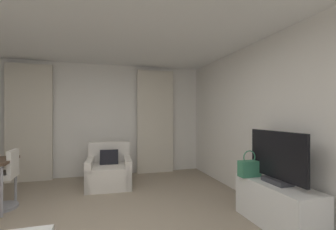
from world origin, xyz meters
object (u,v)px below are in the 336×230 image
Objects in this scene: tv_flatscreen at (277,159)px; desk_chair at (3,183)px; armchair at (109,172)px; tv_console at (277,205)px; handbag_primary at (249,168)px.

desk_chair is at bearing 155.29° from tv_flatscreen.
armchair reaches higher than tv_console.
tv_console is (3.55, -1.63, -0.12)m from desk_chair.
armchair is 1.74m from desk_chair.
tv_flatscreen is (1.97, -2.35, 0.58)m from armchair.
handbag_primary is at bearing -20.15° from desk_chair.
tv_flatscreen reaches higher than armchair.
desk_chair is at bearing 155.29° from tv_console.
tv_console is 1.21× the size of tv_flatscreen.
armchair is at bearing 133.06° from handbag_primary.
tv_flatscreen reaches higher than tv_console.
desk_chair reaches higher than armchair.
tv_console is 0.56m from handbag_primary.
tv_flatscreen is 0.44m from handbag_primary.
desk_chair is 3.65m from handbag_primary.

